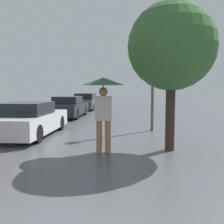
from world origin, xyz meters
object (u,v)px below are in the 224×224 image
(pedestrian, at_px, (103,94))
(parked_car_third, at_px, (69,107))
(street_lamp, at_px, (153,56))
(parked_car_second, at_px, (29,120))
(tree, at_px, (172,47))
(parked_car_farthest, at_px, (86,102))

(pedestrian, height_order, parked_car_third, pedestrian)
(street_lamp, bearing_deg, parked_car_second, -162.77)
(parked_car_second, distance_m, street_lamp, 5.34)
(tree, bearing_deg, parked_car_third, 121.40)
(parked_car_second, xyz_separation_m, tree, (4.76, -1.85, 2.24))
(tree, height_order, street_lamp, street_lamp)
(pedestrian, relative_size, parked_car_second, 0.48)
(tree, bearing_deg, parked_car_farthest, 109.46)
(parked_car_farthest, bearing_deg, parked_car_second, -89.62)
(pedestrian, bearing_deg, parked_car_farthest, 102.18)
(parked_car_farthest, bearing_deg, parked_car_third, -89.99)
(parked_car_second, xyz_separation_m, street_lamp, (4.55, 1.41, 2.41))
(parked_car_third, bearing_deg, parked_car_second, -89.27)
(pedestrian, height_order, parked_car_second, pedestrian)
(tree, xyz_separation_m, street_lamp, (-0.21, 3.26, 0.18))
(pedestrian, distance_m, tree, 2.22)
(parked_car_third, height_order, tree, tree)
(parked_car_second, bearing_deg, street_lamp, 17.23)
(street_lamp, bearing_deg, parked_car_farthest, 113.91)
(parked_car_second, relative_size, tree, 1.03)
(parked_car_third, height_order, street_lamp, street_lamp)
(parked_car_second, xyz_separation_m, parked_car_farthest, (-0.08, 11.84, 0.05))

